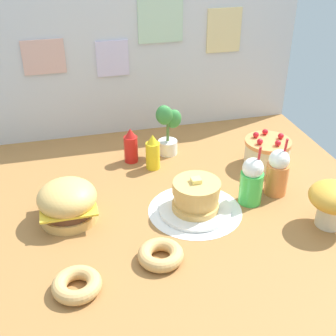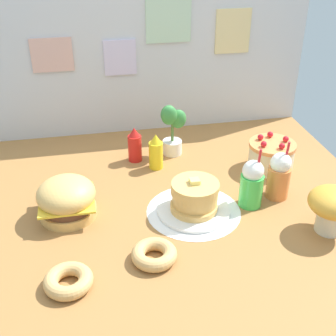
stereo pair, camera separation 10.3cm
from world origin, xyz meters
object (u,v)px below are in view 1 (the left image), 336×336
at_px(ketchup_bottle, 131,146).
at_px(potted_plant, 167,127).
at_px(burger, 68,202).
at_px(mushroom_stool, 333,200).
at_px(mustard_bottle, 153,153).
at_px(layer_cake, 267,152).
at_px(pancake_stack, 196,198).
at_px(donut_pink_glaze, 77,284).
at_px(orange_float_cup, 277,172).
at_px(donut_chocolate, 161,254).
at_px(cream_soda_cup, 252,181).

xyz_separation_m(ketchup_bottle, potted_plant, (0.22, 0.04, 0.07)).
height_order(burger, mushroom_stool, mushroom_stool).
xyz_separation_m(mustard_bottle, potted_plant, (0.12, 0.14, 0.07)).
height_order(burger, layer_cake, burger).
bearing_deg(pancake_stack, burger, 171.52).
height_order(layer_cake, donut_pink_glaze, layer_cake).
bearing_deg(donut_pink_glaze, orange_float_cup, 22.58).
bearing_deg(donut_chocolate, pancake_stack, 50.47).
height_order(layer_cake, ketchup_bottle, ketchup_bottle).
relative_size(pancake_stack, orange_float_cup, 1.13).
relative_size(layer_cake, mushroom_stool, 1.13).
bearing_deg(burger, layer_cake, 11.96).
relative_size(ketchup_bottle, mustard_bottle, 1.00).
height_order(layer_cake, mushroom_stool, mushroom_stool).
height_order(pancake_stack, donut_pink_glaze, pancake_stack).
distance_m(ketchup_bottle, cream_soda_cup, 0.71).
distance_m(burger, donut_chocolate, 0.50).
bearing_deg(cream_soda_cup, donut_chocolate, -150.55).
bearing_deg(mushroom_stool, mustard_bottle, 133.46).
xyz_separation_m(donut_chocolate, potted_plant, (0.25, 0.86, 0.13)).
bearing_deg(pancake_stack, layer_cake, 31.92).
bearing_deg(donut_pink_glaze, mustard_bottle, 59.68).
relative_size(orange_float_cup, donut_pink_glaze, 1.61).
relative_size(pancake_stack, layer_cake, 1.36).
height_order(cream_soda_cup, orange_float_cup, same).
bearing_deg(donut_chocolate, donut_pink_glaze, -166.40).
relative_size(layer_cake, mustard_bottle, 1.25).
height_order(pancake_stack, mustard_bottle, mustard_bottle).
bearing_deg(donut_pink_glaze, pancake_stack, 32.72).
bearing_deg(ketchup_bottle, burger, -129.14).
distance_m(layer_cake, mustard_bottle, 0.61).
bearing_deg(potted_plant, pancake_stack, -91.39).
bearing_deg(layer_cake, ketchup_bottle, 162.33).
bearing_deg(potted_plant, cream_soda_cup, -65.80).
bearing_deg(mustard_bottle, cream_soda_cup, -49.02).
xyz_separation_m(cream_soda_cup, donut_pink_glaze, (-0.84, -0.37, -0.09)).
xyz_separation_m(cream_soda_cup, potted_plant, (-0.26, 0.57, 0.04)).
xyz_separation_m(pancake_stack, potted_plant, (0.01, 0.57, 0.09)).
relative_size(mustard_bottle, donut_chocolate, 1.08).
distance_m(ketchup_bottle, orange_float_cup, 0.79).
relative_size(mustard_bottle, potted_plant, 0.66).
xyz_separation_m(burger, donut_chocolate, (0.33, -0.37, -0.06)).
distance_m(ketchup_bottle, donut_pink_glaze, 0.97).
height_order(burger, donut_pink_glaze, burger).
relative_size(burger, pancake_stack, 0.78).
height_order(pancake_stack, orange_float_cup, orange_float_cup).
xyz_separation_m(pancake_stack, donut_chocolate, (-0.23, -0.28, -0.04)).
distance_m(pancake_stack, layer_cake, 0.59).
xyz_separation_m(layer_cake, mushroom_stool, (0.04, -0.55, 0.05)).
bearing_deg(pancake_stack, mushroom_stool, -24.49).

